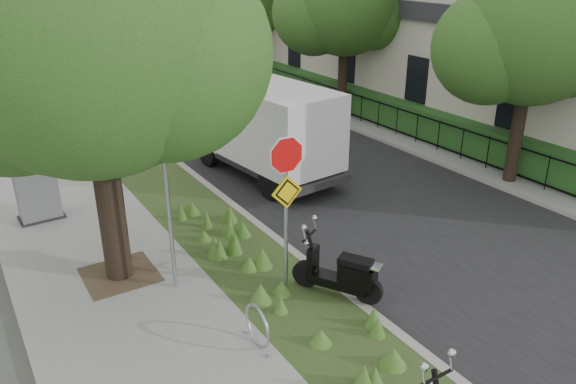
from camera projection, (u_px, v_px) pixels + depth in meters
name	position (u px, v px, depth m)	size (l,w,h in m)	color
ground	(362.00, 287.00, 11.18)	(120.00, 120.00, 0.00)	#4C5147
sidewalk_near	(41.00, 171.00, 16.88)	(3.50, 60.00, 0.12)	gray
verge	(131.00, 155.00, 18.22)	(2.00, 60.00, 0.12)	#2F431D
kerb_near	(161.00, 150.00, 18.71)	(0.20, 60.00, 0.13)	#9E9991
road	(253.00, 135.00, 20.43)	(7.00, 60.00, 0.01)	black
kerb_far	(331.00, 119.00, 22.11)	(0.20, 60.00, 0.13)	#9E9991
footpath_far	(364.00, 113.00, 22.94)	(3.20, 60.00, 0.12)	gray
street_tree_main	(82.00, 38.00, 9.53)	(6.21, 5.54, 7.66)	black
bare_post	(167.00, 192.00, 10.19)	(0.08, 0.08, 4.00)	#A5A8AD
bike_hoop	(257.00, 326.00, 9.20)	(0.06, 0.78, 0.77)	#A5A8AD
sign_assembly	(286.00, 184.00, 10.04)	(0.94, 0.08, 3.22)	#A5A8AD
fence_far	(345.00, 102.00, 22.21)	(0.04, 24.00, 1.00)	black
hedge_far	(359.00, 100.00, 22.55)	(1.00, 24.00, 1.10)	#1D4318
terrace_houses	(433.00, 4.00, 22.93)	(7.40, 26.40, 8.20)	beige
far_tree_a	(530.00, 36.00, 14.52)	(4.60, 4.10, 6.22)	black
far_tree_b	(343.00, 4.00, 20.66)	(4.83, 4.31, 6.56)	black
far_tree_c	(243.00, 1.00, 27.06)	(4.37, 3.89, 5.93)	black
scooter_near	(347.00, 278.00, 10.48)	(1.06, 1.63, 0.87)	black
box_truck	(267.00, 127.00, 16.10)	(2.55, 5.34, 2.33)	#262628
utility_cabinet	(37.00, 193.00, 13.54)	(1.05, 0.72, 1.37)	#262628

